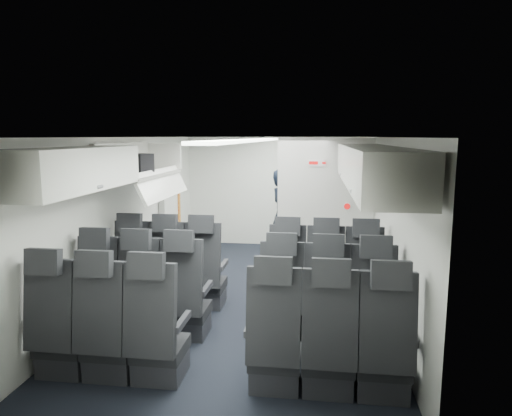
% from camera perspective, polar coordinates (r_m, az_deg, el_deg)
% --- Properties ---
extents(cabin_shell, '(3.41, 6.01, 2.16)m').
position_cam_1_polar(cabin_shell, '(6.11, -0.49, -0.82)').
color(cabin_shell, black).
rests_on(cabin_shell, ground).
extents(seat_row_front, '(3.33, 0.56, 1.24)m').
position_cam_1_polar(seat_row_front, '(5.77, -1.22, -8.79)').
color(seat_row_front, black).
rests_on(seat_row_front, cabin_shell).
extents(seat_row_mid, '(3.33, 0.56, 1.24)m').
position_cam_1_polar(seat_row_mid, '(4.93, -2.84, -11.94)').
color(seat_row_mid, black).
rests_on(seat_row_mid, cabin_shell).
extents(seat_row_rear, '(3.33, 0.56, 1.24)m').
position_cam_1_polar(seat_row_rear, '(4.12, -5.17, -16.34)').
color(seat_row_rear, black).
rests_on(seat_row_rear, cabin_shell).
extents(overhead_bin_left_rear, '(0.53, 1.80, 0.40)m').
position_cam_1_polar(overhead_bin_left_rear, '(4.56, -21.96, 4.52)').
color(overhead_bin_left_rear, white).
rests_on(overhead_bin_left_rear, cabin_shell).
extents(overhead_bin_left_front_open, '(0.64, 1.70, 0.72)m').
position_cam_1_polar(overhead_bin_left_front_open, '(6.17, -14.27, 4.73)').
color(overhead_bin_left_front_open, '#9E9E93').
rests_on(overhead_bin_left_front_open, cabin_shell).
extents(overhead_bin_right_rear, '(0.53, 1.80, 0.40)m').
position_cam_1_polar(overhead_bin_right_rear, '(4.02, 15.57, 4.32)').
color(overhead_bin_right_rear, white).
rests_on(overhead_bin_right_rear, cabin_shell).
extents(overhead_bin_right_front, '(0.53, 1.70, 0.40)m').
position_cam_1_polar(overhead_bin_right_front, '(5.75, 13.16, 5.71)').
color(overhead_bin_right_front, white).
rests_on(overhead_bin_right_front, cabin_shell).
extents(bulkhead_partition, '(1.40, 0.15, 2.13)m').
position_cam_1_polar(bulkhead_partition, '(6.85, 8.59, -0.26)').
color(bulkhead_partition, silver).
rests_on(bulkhead_partition, cabin_shell).
extents(galley_unit, '(0.85, 0.52, 1.90)m').
position_cam_1_polar(galley_unit, '(8.77, 8.16, 0.92)').
color(galley_unit, '#939399').
rests_on(galley_unit, cabin_shell).
extents(boarding_door, '(0.12, 1.27, 1.86)m').
position_cam_1_polar(boarding_door, '(8.01, -10.62, 0.13)').
color(boarding_door, silver).
rests_on(boarding_door, cabin_shell).
extents(flight_attendant, '(0.60, 0.69, 1.61)m').
position_cam_1_polar(flight_attendant, '(7.84, 3.29, -1.03)').
color(flight_attendant, black).
rests_on(flight_attendant, ground).
extents(carry_on_bag, '(0.45, 0.37, 0.23)m').
position_cam_1_polar(carry_on_bag, '(5.96, -14.88, 5.46)').
color(carry_on_bag, black).
rests_on(carry_on_bag, overhead_bin_left_front_open).
extents(papers, '(0.21, 0.03, 0.14)m').
position_cam_1_polar(papers, '(7.75, 4.67, 0.28)').
color(papers, white).
rests_on(papers, flight_attendant).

